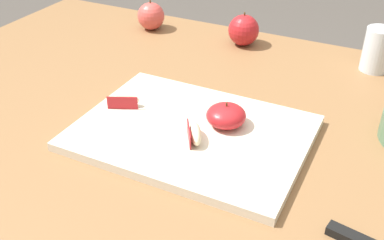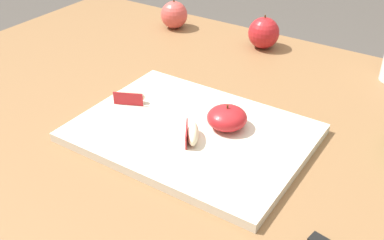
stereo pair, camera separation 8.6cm
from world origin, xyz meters
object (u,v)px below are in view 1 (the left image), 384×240
cutting_board (192,133)px  drinking_glass_water (378,50)px  apple_half_skin_up (226,116)px  apple_wedge_right (123,100)px  whole_apple_crimson (244,30)px  apple_wedge_back (195,134)px  whole_apple_pink_lady (151,16)px

cutting_board → drinking_glass_water: drinking_glass_water is taller
apple_half_skin_up → apple_wedge_right: (-0.21, -0.03, -0.01)m
apple_wedge_right → drinking_glass_water: size_ratio=0.64×
whole_apple_crimson → apple_half_skin_up: bearing=-73.3°
whole_apple_crimson → apple_wedge_back: bearing=-79.1°
drinking_glass_water → apple_wedge_back: bearing=-116.9°
apple_half_skin_up → whole_apple_crimson: whole_apple_crimson is taller
apple_wedge_back → drinking_glass_water: bearing=63.1°
cutting_board → drinking_glass_water: size_ratio=4.07×
apple_half_skin_up → whole_apple_pink_lady: size_ratio=0.89×
cutting_board → whole_apple_pink_lady: whole_apple_pink_lady is taller
cutting_board → whole_apple_pink_lady: bearing=128.5°
apple_half_skin_up → whole_apple_crimson: 0.43m
apple_wedge_back → drinking_glass_water: 0.54m
apple_half_skin_up → drinking_glass_water: 0.46m
apple_wedge_back → whole_apple_crimson: size_ratio=0.73×
apple_wedge_right → whole_apple_crimson: (0.09, 0.44, 0.01)m
cutting_board → apple_half_skin_up: (0.05, 0.04, 0.03)m
apple_wedge_right → whole_apple_crimson: 0.45m
apple_wedge_back → apple_wedge_right: (-0.18, 0.04, 0.00)m
whole_apple_pink_lady → whole_apple_crimson: bearing=2.5°
apple_wedge_right → drinking_glass_water: bearing=45.8°
apple_wedge_right → apple_half_skin_up: bearing=7.7°
apple_wedge_right → whole_apple_pink_lady: bearing=113.9°
apple_wedge_right → whole_apple_crimson: whole_apple_crimson is taller
apple_wedge_back → whole_apple_crimson: bearing=100.9°
apple_half_skin_up → apple_wedge_back: (-0.03, -0.07, -0.01)m
apple_half_skin_up → apple_wedge_right: apple_half_skin_up is taller
apple_wedge_back → whole_apple_pink_lady: 0.60m
apple_half_skin_up → drinking_glass_water: (0.22, 0.41, 0.01)m
apple_half_skin_up → whole_apple_crimson: bearing=106.7°
cutting_board → apple_half_skin_up: 0.07m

